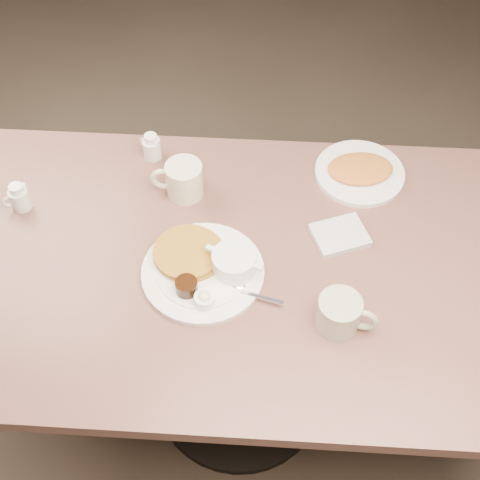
# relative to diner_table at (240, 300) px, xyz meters

# --- Properties ---
(room) EXTENTS (7.04, 8.04, 2.84)m
(room) POSITION_rel_diner_table_xyz_m (0.00, 0.00, 0.82)
(room) COLOR #4C3F33
(room) RESTS_ON ground
(diner_table) EXTENTS (1.50, 0.90, 0.75)m
(diner_table) POSITION_rel_diner_table_xyz_m (0.00, 0.00, 0.00)
(diner_table) COLOR #84564C
(diner_table) RESTS_ON ground
(main_plate) EXTENTS (0.40, 0.40, 0.07)m
(main_plate) POSITION_rel_diner_table_xyz_m (-0.08, -0.03, 0.19)
(main_plate) COLOR white
(main_plate) RESTS_ON diner_table
(coffee_mug_near) EXTENTS (0.15, 0.12, 0.09)m
(coffee_mug_near) POSITION_rel_diner_table_xyz_m (0.24, -0.16, 0.22)
(coffee_mug_near) COLOR beige
(coffee_mug_near) RESTS_ON diner_table
(napkin) EXTENTS (0.17, 0.15, 0.02)m
(napkin) POSITION_rel_diner_table_xyz_m (0.25, 0.10, 0.18)
(napkin) COLOR silver
(napkin) RESTS_ON diner_table
(coffee_mug_far) EXTENTS (0.14, 0.10, 0.10)m
(coffee_mug_far) POSITION_rel_diner_table_xyz_m (-0.17, 0.23, 0.22)
(coffee_mug_far) COLOR white
(coffee_mug_far) RESTS_ON diner_table
(creamer_left) EXTENTS (0.07, 0.06, 0.08)m
(creamer_left) POSITION_rel_diner_table_xyz_m (-0.59, 0.15, 0.21)
(creamer_left) COLOR white
(creamer_left) RESTS_ON diner_table
(creamer_right) EXTENTS (0.07, 0.06, 0.08)m
(creamer_right) POSITION_rel_diner_table_xyz_m (-0.27, 0.36, 0.21)
(creamer_right) COLOR white
(creamer_right) RESTS_ON diner_table
(hash_plate) EXTENTS (0.29, 0.29, 0.04)m
(hash_plate) POSITION_rel_diner_table_xyz_m (0.32, 0.33, 0.18)
(hash_plate) COLOR white
(hash_plate) RESTS_ON diner_table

